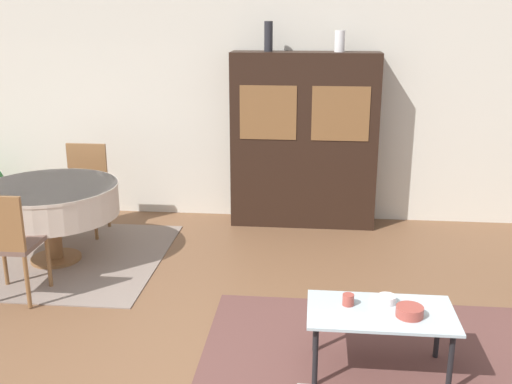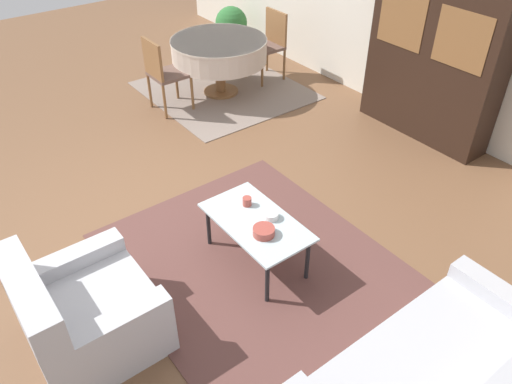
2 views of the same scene
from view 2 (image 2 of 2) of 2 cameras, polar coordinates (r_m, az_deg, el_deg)
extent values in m
plane|color=brown|center=(5.00, -11.69, -2.45)|extent=(14.00, 14.00, 0.00)
cube|color=beige|center=(6.50, 17.94, 19.62)|extent=(10.00, 0.06, 2.70)
cube|color=brown|center=(4.33, 0.59, -8.90)|extent=(2.69, 2.11, 0.01)
cube|color=gray|center=(7.25, -3.65, 11.53)|extent=(2.11, 1.98, 0.01)
cube|color=#B2B2B7|center=(3.90, -18.12, -13.60)|extent=(0.91, 0.87, 0.43)
cube|color=#B2B2B7|center=(3.57, -24.38, -11.40)|extent=(0.91, 0.20, 0.40)
cube|color=#B2B2B7|center=(3.97, -20.92, -7.49)|extent=(0.16, 0.87, 0.12)
cube|color=#B2B2B7|center=(3.45, -16.58, -14.75)|extent=(0.16, 0.87, 0.12)
cylinder|color=black|center=(4.44, -5.45, -3.81)|extent=(0.04, 0.04, 0.42)
cylinder|color=black|center=(3.94, 1.30, -10.24)|extent=(0.04, 0.04, 0.42)
cylinder|color=black|center=(4.61, -1.09, -1.78)|extent=(0.04, 0.04, 0.42)
cylinder|color=black|center=(4.13, 5.90, -7.63)|extent=(0.04, 0.04, 0.42)
cube|color=silver|center=(4.11, 0.00, -3.40)|extent=(0.96, 0.54, 0.02)
cube|color=black|center=(6.14, 19.79, 14.41)|extent=(1.61, 0.39, 1.93)
cube|color=brown|center=(6.08, 16.30, 18.31)|extent=(0.61, 0.01, 0.58)
cube|color=brown|center=(5.67, 22.44, 15.74)|extent=(0.61, 0.01, 0.58)
cylinder|color=brown|center=(7.18, -4.02, 11.43)|extent=(0.48, 0.48, 0.03)
cylinder|color=brown|center=(7.09, -4.10, 12.99)|extent=(0.14, 0.14, 0.46)
cylinder|color=beige|center=(6.94, -4.24, 15.85)|extent=(1.27, 1.27, 0.30)
cylinder|color=beige|center=(6.89, -4.29, 16.90)|extent=(1.28, 1.28, 0.03)
cylinder|color=brown|center=(6.98, -9.05, 12.23)|extent=(0.04, 0.04, 0.45)
cylinder|color=brown|center=(6.66, -7.30, 11.12)|extent=(0.04, 0.04, 0.45)
cylinder|color=brown|center=(6.83, -12.04, 11.26)|extent=(0.04, 0.04, 0.45)
cylinder|color=brown|center=(6.49, -10.39, 10.10)|extent=(0.04, 0.04, 0.45)
cube|color=brown|center=(6.64, -9.92, 13.11)|extent=(0.44, 0.44, 0.04)
cube|color=brown|center=(6.46, -11.75, 14.63)|extent=(0.44, 0.04, 0.46)
cylinder|color=brown|center=(7.24, 0.71, 13.60)|extent=(0.04, 0.04, 0.45)
cylinder|color=brown|center=(7.54, -1.23, 14.57)|extent=(0.04, 0.04, 0.45)
cylinder|color=brown|center=(7.48, 3.24, 14.32)|extent=(0.04, 0.04, 0.45)
cylinder|color=brown|center=(7.77, 1.27, 15.25)|extent=(0.04, 0.04, 0.45)
cube|color=brown|center=(7.41, 1.02, 16.21)|extent=(0.44, 0.44, 0.04)
cube|color=brown|center=(7.45, 2.32, 18.33)|extent=(0.44, 0.04, 0.46)
cylinder|color=#9E4238|center=(4.25, -1.03, -1.08)|extent=(0.08, 0.08, 0.08)
cylinder|color=#9E4238|center=(3.96, 0.90, -4.52)|extent=(0.18, 0.18, 0.07)
cylinder|color=white|center=(4.12, 1.72, -2.71)|extent=(0.12, 0.12, 0.05)
cylinder|color=beige|center=(8.77, -2.78, 16.80)|extent=(0.27, 0.27, 0.18)
sphere|color=#2D6B33|center=(8.66, -2.85, 18.75)|extent=(0.52, 0.52, 0.52)
camera|label=1|loc=(3.51, -63.87, 2.94)|focal=42.00mm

